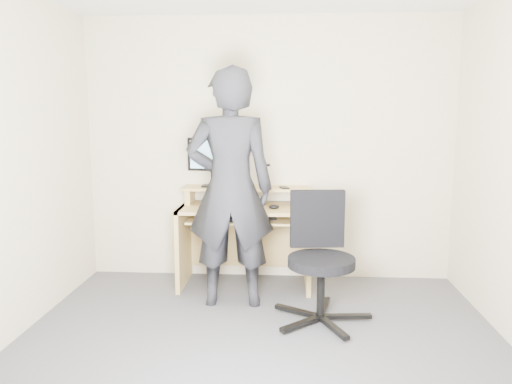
# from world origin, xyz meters

# --- Properties ---
(ground) EXTENTS (3.50, 3.50, 0.00)m
(ground) POSITION_xyz_m (0.00, 0.00, 0.00)
(ground) COLOR #595A5F
(ground) RESTS_ON ground
(back_wall) EXTENTS (3.50, 0.02, 2.50)m
(back_wall) POSITION_xyz_m (0.00, 1.75, 1.25)
(back_wall) COLOR beige
(back_wall) RESTS_ON ground
(desk) EXTENTS (1.20, 0.60, 0.91)m
(desk) POSITION_xyz_m (-0.20, 1.53, 0.55)
(desk) COLOR tan
(desk) RESTS_ON ground
(monitor) EXTENTS (0.48, 0.14, 0.46)m
(monitor) POSITION_xyz_m (-0.51, 1.59, 1.19)
(monitor) COLOR black
(monitor) RESTS_ON desk
(external_drive) EXTENTS (0.10, 0.14, 0.20)m
(external_drive) POSITION_xyz_m (-0.33, 1.63, 1.01)
(external_drive) COLOR black
(external_drive) RESTS_ON desk
(travel_mug) EXTENTS (0.10, 0.10, 0.20)m
(travel_mug) POSITION_xyz_m (-0.02, 1.59, 1.01)
(travel_mug) COLOR #B4B4B9
(travel_mug) RESTS_ON desk
(smartphone) EXTENTS (0.10, 0.14, 0.01)m
(smartphone) POSITION_xyz_m (0.16, 1.55, 0.92)
(smartphone) COLOR black
(smartphone) RESTS_ON desk
(charger) EXTENTS (0.05, 0.05, 0.03)m
(charger) POSITION_xyz_m (-0.49, 1.52, 0.93)
(charger) COLOR black
(charger) RESTS_ON desk
(headphones) EXTENTS (0.18, 0.18, 0.06)m
(headphones) POSITION_xyz_m (-0.38, 1.68, 0.92)
(headphones) COLOR silver
(headphones) RESTS_ON desk
(keyboard) EXTENTS (0.49, 0.29, 0.03)m
(keyboard) POSITION_xyz_m (-0.15, 1.36, 0.67)
(keyboard) COLOR black
(keyboard) RESTS_ON desk
(mouse) EXTENTS (0.11, 0.09, 0.04)m
(mouse) POSITION_xyz_m (0.07, 1.35, 0.77)
(mouse) COLOR black
(mouse) RESTS_ON desk
(office_chair) EXTENTS (0.76, 0.77, 0.97)m
(office_chair) POSITION_xyz_m (0.44, 0.72, 0.53)
(office_chair) COLOR black
(office_chair) RESTS_ON ground
(person) EXTENTS (0.75, 0.52, 1.97)m
(person) POSITION_xyz_m (-0.29, 1.00, 0.98)
(person) COLOR black
(person) RESTS_ON ground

